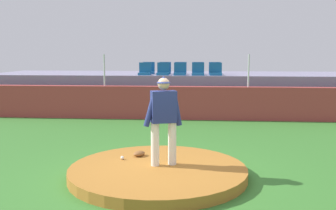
{
  "coord_description": "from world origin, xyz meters",
  "views": [
    {
      "loc": [
        0.8,
        -7.2,
        2.4
      ],
      "look_at": [
        0.0,
        2.35,
        1.1
      ],
      "focal_mm": 40.98,
      "sensor_mm": 36.0,
      "label": 1
    }
  ],
  "objects_px": {
    "pitcher": "(164,114)",
    "stadium_chair_5": "(149,70)",
    "stadium_chair_6": "(165,70)",
    "stadium_chair_7": "(181,70)",
    "stadium_chair_4": "(216,71)",
    "stadium_chair_9": "(215,70)",
    "stadium_chair_8": "(198,70)",
    "stadium_chair_2": "(180,71)",
    "stadium_chair_1": "(163,71)",
    "fielding_glove": "(139,154)",
    "stadium_chair_0": "(145,71)",
    "stadium_chair_3": "(198,71)",
    "baseball": "(122,158)"
  },
  "relations": [
    {
      "from": "stadium_chair_5",
      "to": "stadium_chair_9",
      "type": "bearing_deg",
      "value": 179.61
    },
    {
      "from": "stadium_chair_8",
      "to": "stadium_chair_5",
      "type": "bearing_deg",
      "value": -0.36
    },
    {
      "from": "stadium_chair_2",
      "to": "stadium_chair_3",
      "type": "xyz_separation_m",
      "value": [
        0.71,
        -0.02,
        0.0
      ]
    },
    {
      "from": "fielding_glove",
      "to": "stadium_chair_8",
      "type": "height_order",
      "value": "stadium_chair_8"
    },
    {
      "from": "stadium_chair_1",
      "to": "stadium_chair_4",
      "type": "relative_size",
      "value": 1.0
    },
    {
      "from": "stadium_chair_5",
      "to": "stadium_chair_7",
      "type": "distance_m",
      "value": 1.35
    },
    {
      "from": "pitcher",
      "to": "stadium_chair_1",
      "type": "xyz_separation_m",
      "value": [
        -0.77,
        7.88,
        0.47
      ]
    },
    {
      "from": "stadium_chair_6",
      "to": "stadium_chair_9",
      "type": "bearing_deg",
      "value": 179.32
    },
    {
      "from": "stadium_chair_8",
      "to": "stadium_chair_9",
      "type": "height_order",
      "value": "same"
    },
    {
      "from": "stadium_chair_8",
      "to": "stadium_chair_7",
      "type": "bearing_deg",
      "value": -2.48
    },
    {
      "from": "stadium_chair_4",
      "to": "stadium_chair_8",
      "type": "bearing_deg",
      "value": -50.88
    },
    {
      "from": "stadium_chair_3",
      "to": "stadium_chair_5",
      "type": "relative_size",
      "value": 1.0
    },
    {
      "from": "pitcher",
      "to": "stadium_chair_4",
      "type": "relative_size",
      "value": 3.52
    },
    {
      "from": "stadium_chair_3",
      "to": "baseball",
      "type": "bearing_deg",
      "value": 78.66
    },
    {
      "from": "stadium_chair_0",
      "to": "stadium_chair_3",
      "type": "relative_size",
      "value": 1.0
    },
    {
      "from": "stadium_chair_4",
      "to": "stadium_chair_8",
      "type": "height_order",
      "value": "same"
    },
    {
      "from": "stadium_chair_4",
      "to": "stadium_chair_9",
      "type": "xyz_separation_m",
      "value": [
        -0.01,
        0.86,
        0.0
      ]
    },
    {
      "from": "stadium_chair_7",
      "to": "stadium_chair_8",
      "type": "height_order",
      "value": "same"
    },
    {
      "from": "stadium_chair_1",
      "to": "stadium_chair_5",
      "type": "height_order",
      "value": "same"
    },
    {
      "from": "stadium_chair_5",
      "to": "stadium_chair_8",
      "type": "height_order",
      "value": "same"
    },
    {
      "from": "pitcher",
      "to": "stadium_chair_8",
      "type": "bearing_deg",
      "value": 67.4
    },
    {
      "from": "stadium_chair_8",
      "to": "pitcher",
      "type": "bearing_deg",
      "value": 86.01
    },
    {
      "from": "stadium_chair_6",
      "to": "stadium_chair_4",
      "type": "bearing_deg",
      "value": 157.16
    },
    {
      "from": "stadium_chair_1",
      "to": "baseball",
      "type": "bearing_deg",
      "value": 89.07
    },
    {
      "from": "stadium_chair_0",
      "to": "stadium_chair_3",
      "type": "height_order",
      "value": "same"
    },
    {
      "from": "stadium_chair_8",
      "to": "stadium_chair_2",
      "type": "bearing_deg",
      "value": 51.41
    },
    {
      "from": "pitcher",
      "to": "stadium_chair_3",
      "type": "relative_size",
      "value": 3.52
    },
    {
      "from": "pitcher",
      "to": "stadium_chair_5",
      "type": "relative_size",
      "value": 3.52
    },
    {
      "from": "stadium_chair_6",
      "to": "stadium_chair_7",
      "type": "relative_size",
      "value": 1.0
    },
    {
      "from": "stadium_chair_8",
      "to": "stadium_chair_0",
      "type": "bearing_deg",
      "value": 22.69
    },
    {
      "from": "fielding_glove",
      "to": "stadium_chair_9",
      "type": "distance_m",
      "value": 8.49
    },
    {
      "from": "stadium_chair_7",
      "to": "fielding_glove",
      "type": "bearing_deg",
      "value": 86.72
    },
    {
      "from": "pitcher",
      "to": "stadium_chair_4",
      "type": "height_order",
      "value": "stadium_chair_4"
    },
    {
      "from": "stadium_chair_2",
      "to": "stadium_chair_9",
      "type": "distance_m",
      "value": 1.65
    },
    {
      "from": "stadium_chair_0",
      "to": "stadium_chair_6",
      "type": "relative_size",
      "value": 1.0
    },
    {
      "from": "stadium_chair_2",
      "to": "stadium_chair_1",
      "type": "bearing_deg",
      "value": -0.09
    },
    {
      "from": "fielding_glove",
      "to": "stadium_chair_0",
      "type": "xyz_separation_m",
      "value": [
        -0.92,
        7.27,
        1.43
      ]
    },
    {
      "from": "stadium_chair_0",
      "to": "stadium_chair_4",
      "type": "xyz_separation_m",
      "value": [
        2.82,
        0.02,
        0.0
      ]
    },
    {
      "from": "stadium_chair_5",
      "to": "stadium_chair_7",
      "type": "bearing_deg",
      "value": -179.22
    },
    {
      "from": "stadium_chair_2",
      "to": "stadium_chair_8",
      "type": "relative_size",
      "value": 1.0
    },
    {
      "from": "stadium_chair_0",
      "to": "stadium_chair_1",
      "type": "height_order",
      "value": "same"
    },
    {
      "from": "baseball",
      "to": "stadium_chair_7",
      "type": "relative_size",
      "value": 0.15
    },
    {
      "from": "pitcher",
      "to": "stadium_chair_2",
      "type": "height_order",
      "value": "stadium_chair_2"
    },
    {
      "from": "baseball",
      "to": "stadium_chair_0",
      "type": "distance_m",
      "value": 7.73
    },
    {
      "from": "stadium_chair_5",
      "to": "stadium_chair_7",
      "type": "relative_size",
      "value": 1.0
    },
    {
      "from": "stadium_chair_7",
      "to": "stadium_chair_5",
      "type": "bearing_deg",
      "value": 0.78
    },
    {
      "from": "fielding_glove",
      "to": "stadium_chair_2",
      "type": "height_order",
      "value": "stadium_chair_2"
    },
    {
      "from": "stadium_chair_4",
      "to": "stadium_chair_5",
      "type": "xyz_separation_m",
      "value": [
        -2.78,
        0.87,
        0.0
      ]
    },
    {
      "from": "stadium_chair_0",
      "to": "stadium_chair_8",
      "type": "relative_size",
      "value": 1.0
    },
    {
      "from": "stadium_chair_1",
      "to": "stadium_chair_7",
      "type": "xyz_separation_m",
      "value": [
        0.65,
        0.92,
        0.0
      ]
    }
  ]
}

